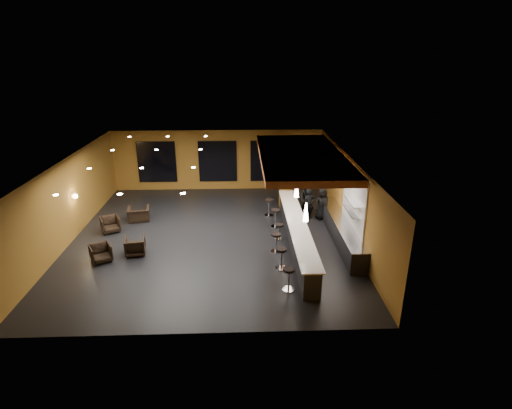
{
  "coord_description": "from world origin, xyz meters",
  "views": [
    {
      "loc": [
        1.38,
        -16.06,
        7.75
      ],
      "look_at": [
        2.0,
        0.5,
        1.3
      ],
      "focal_mm": 28.0,
      "sensor_mm": 36.0,
      "label": 1
    }
  ],
  "objects_px": {
    "staff_a": "(309,204)",
    "staff_b": "(307,199)",
    "pendant_2": "(290,172)",
    "staff_c": "(322,204)",
    "armchair_d": "(139,214)",
    "bar_stool_0": "(289,276)",
    "column": "(286,174)",
    "bar_stool_4": "(276,216)",
    "pendant_1": "(297,189)",
    "bar_stool_3": "(279,230)",
    "armchair_b": "(135,246)",
    "bar_stool_5": "(269,205)",
    "armchair_a": "(101,253)",
    "bar_stool_2": "(276,240)",
    "pendant_0": "(306,212)",
    "bar_counter": "(297,235)",
    "armchair_c": "(110,224)",
    "bar_stool_1": "(281,256)",
    "prep_counter": "(341,230)"
  },
  "relations": [
    {
      "from": "armchair_d",
      "to": "pendant_2",
      "type": "bearing_deg",
      "value": 170.5
    },
    {
      "from": "bar_stool_0",
      "to": "bar_stool_4",
      "type": "xyz_separation_m",
      "value": [
        -0.01,
        5.25,
        0.02
      ]
    },
    {
      "from": "pendant_1",
      "to": "bar_counter",
      "type": "bearing_deg",
      "value": -90.0
    },
    {
      "from": "armchair_d",
      "to": "bar_stool_0",
      "type": "xyz_separation_m",
      "value": [
        6.56,
        -6.24,
        0.2
      ]
    },
    {
      "from": "armchair_b",
      "to": "bar_stool_5",
      "type": "distance_m",
      "value": 6.84
    },
    {
      "from": "pendant_1",
      "to": "staff_a",
      "type": "distance_m",
      "value": 3.02
    },
    {
      "from": "staff_b",
      "to": "bar_stool_5",
      "type": "height_order",
      "value": "staff_b"
    },
    {
      "from": "pendant_1",
      "to": "pendant_2",
      "type": "distance_m",
      "value": 2.5
    },
    {
      "from": "armchair_c",
      "to": "bar_stool_3",
      "type": "bearing_deg",
      "value": -35.02
    },
    {
      "from": "pendant_1",
      "to": "armchair_a",
      "type": "xyz_separation_m",
      "value": [
        -7.81,
        -1.55,
        -2.0
      ]
    },
    {
      "from": "pendant_2",
      "to": "staff_b",
      "type": "height_order",
      "value": "pendant_2"
    },
    {
      "from": "bar_stool_0",
      "to": "bar_stool_4",
      "type": "height_order",
      "value": "bar_stool_4"
    },
    {
      "from": "pendant_2",
      "to": "staff_a",
      "type": "relative_size",
      "value": 0.46
    },
    {
      "from": "armchair_b",
      "to": "staff_b",
      "type": "bearing_deg",
      "value": -163.85
    },
    {
      "from": "armchair_b",
      "to": "bar_stool_0",
      "type": "bearing_deg",
      "value": 144.88
    },
    {
      "from": "pendant_2",
      "to": "staff_c",
      "type": "relative_size",
      "value": 0.44
    },
    {
      "from": "pendant_1",
      "to": "staff_c",
      "type": "relative_size",
      "value": 0.44
    },
    {
      "from": "bar_stool_0",
      "to": "bar_stool_1",
      "type": "bearing_deg",
      "value": 94.84
    },
    {
      "from": "column",
      "to": "pendant_1",
      "type": "relative_size",
      "value": 5.0
    },
    {
      "from": "staff_b",
      "to": "bar_stool_3",
      "type": "distance_m",
      "value": 3.02
    },
    {
      "from": "bar_stool_2",
      "to": "armchair_b",
      "type": "bearing_deg",
      "value": 179.85
    },
    {
      "from": "armchair_d",
      "to": "bar_stool_4",
      "type": "bearing_deg",
      "value": 161.23
    },
    {
      "from": "staff_b",
      "to": "armchair_a",
      "type": "height_order",
      "value": "staff_b"
    },
    {
      "from": "armchair_d",
      "to": "bar_stool_2",
      "type": "xyz_separation_m",
      "value": [
        6.35,
        -3.45,
        0.19
      ]
    },
    {
      "from": "armchair_b",
      "to": "bar_stool_0",
      "type": "xyz_separation_m",
      "value": [
        5.89,
        -2.81,
        0.17
      ]
    },
    {
      "from": "armchair_a",
      "to": "bar_stool_1",
      "type": "height_order",
      "value": "bar_stool_1"
    },
    {
      "from": "bar_stool_3",
      "to": "bar_stool_4",
      "type": "relative_size",
      "value": 0.83
    },
    {
      "from": "bar_counter",
      "to": "pendant_1",
      "type": "relative_size",
      "value": 11.43
    },
    {
      "from": "column",
      "to": "bar_stool_4",
      "type": "distance_m",
      "value": 3.02
    },
    {
      "from": "bar_stool_3",
      "to": "bar_stool_2",
      "type": "bearing_deg",
      "value": -101.63
    },
    {
      "from": "staff_b",
      "to": "bar_stool_2",
      "type": "distance_m",
      "value": 4.11
    },
    {
      "from": "pendant_0",
      "to": "armchair_d",
      "type": "bearing_deg",
      "value": 145.93
    },
    {
      "from": "bar_stool_4",
      "to": "column",
      "type": "bearing_deg",
      "value": 74.91
    },
    {
      "from": "bar_stool_0",
      "to": "bar_stool_3",
      "type": "xyz_separation_m",
      "value": [
        0.03,
        3.94,
        -0.08
      ]
    },
    {
      "from": "armchair_c",
      "to": "bar_stool_0",
      "type": "distance_m",
      "value": 9.06
    },
    {
      "from": "prep_counter",
      "to": "armchair_b",
      "type": "xyz_separation_m",
      "value": [
        -8.6,
        -1.02,
        -0.07
      ]
    },
    {
      "from": "pendant_0",
      "to": "pendant_1",
      "type": "distance_m",
      "value": 2.5
    },
    {
      "from": "pendant_0",
      "to": "armchair_a",
      "type": "relative_size",
      "value": 0.92
    },
    {
      "from": "pendant_2",
      "to": "staff_b",
      "type": "relative_size",
      "value": 0.39
    },
    {
      "from": "bar_stool_0",
      "to": "bar_stool_2",
      "type": "height_order",
      "value": "bar_stool_0"
    },
    {
      "from": "pendant_2",
      "to": "staff_a",
      "type": "height_order",
      "value": "pendant_2"
    },
    {
      "from": "staff_a",
      "to": "staff_b",
      "type": "distance_m",
      "value": 0.3
    },
    {
      "from": "bar_stool_2",
      "to": "bar_stool_3",
      "type": "relative_size",
      "value": 1.14
    },
    {
      "from": "pendant_0",
      "to": "bar_stool_3",
      "type": "relative_size",
      "value": 0.98
    },
    {
      "from": "pendant_1",
      "to": "staff_b",
      "type": "xyz_separation_m",
      "value": [
        0.93,
        2.62,
        -1.45
      ]
    },
    {
      "from": "pendant_0",
      "to": "armchair_b",
      "type": "xyz_separation_m",
      "value": [
        -6.6,
        1.48,
        -1.99
      ]
    },
    {
      "from": "column",
      "to": "armchair_c",
      "type": "xyz_separation_m",
      "value": [
        -8.26,
        -2.92,
        -1.39
      ]
    },
    {
      "from": "column",
      "to": "bar_stool_3",
      "type": "height_order",
      "value": "column"
    },
    {
      "from": "staff_b",
      "to": "bar_stool_5",
      "type": "distance_m",
      "value": 1.91
    },
    {
      "from": "bar_counter",
      "to": "pendant_1",
      "type": "height_order",
      "value": "pendant_1"
    }
  ]
}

